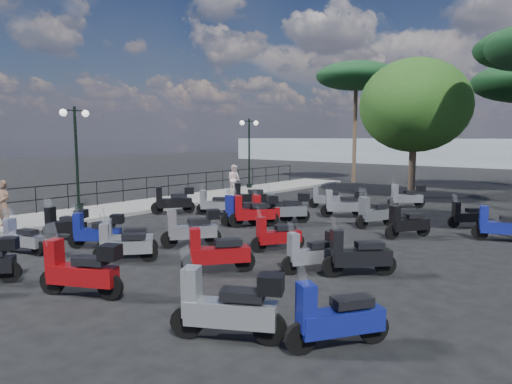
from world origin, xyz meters
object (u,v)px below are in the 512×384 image
Objects in this scene: scooter_1 at (22,239)px; scooter_2 at (65,225)px; pedestrian_far at (234,179)px; scooter_15 at (254,212)px; scooter_10 at (269,211)px; scooter_20 at (277,236)px; scooter_25 at (336,319)px; scooter_9 at (286,208)px; scooter_17 at (343,204)px; scooter_4 at (174,201)px; scooter_5 at (249,197)px; scooter_11 at (326,198)px; scooter_23 at (407,197)px; lamp_post_2 at (249,148)px; scooter_16 at (243,212)px; scooter_22 at (375,214)px; scooter_31 at (126,240)px; broadleaf_tree at (415,106)px; lamp_post_1 at (76,151)px; scooter_26 at (358,256)px; scooter_8 at (192,229)px; pine_2 at (356,76)px; woman at (3,203)px; scooter_3 at (214,204)px; scooter_12 at (81,270)px; scooter_29 at (501,226)px; scooter_21 at (407,224)px; scooter_19 at (217,253)px; scooter_27 at (313,253)px; scooter_14 at (124,245)px; scooter_7 at (97,231)px; scooter_28 at (467,216)px.

scooter_2 is (-0.70, 1.63, 0.07)m from scooter_1.
pedestrian_far reaches higher than scooter_15.
scooter_10 is 4.06m from scooter_20.
scooter_1 is 1.00× the size of scooter_25.
scooter_17 is (1.04, 2.47, -0.02)m from scooter_9.
scooter_5 is (1.52, 3.12, -0.04)m from scooter_4.
scooter_10 is 4.65m from scooter_11.
pedestrian_far reaches higher than scooter_23.
lamp_post_2 is at bearing -14.77° from scooter_10.
scooter_17 is 1.06× the size of scooter_23.
scooter_16 is 4.75m from scooter_22.
scooter_25 reaches higher than scooter_31.
broadleaf_tree is at bearing -50.28° from scooter_11.
lamp_post_1 reaches higher than scooter_1.
scooter_4 is 7.03m from scooter_17.
scooter_10 is 6.66m from scooter_26.
scooter_8 reaches higher than scooter_31.
scooter_23 is at bearing -51.18° from pine_2.
woman is 1.07× the size of scooter_3.
scooter_12 is 1.02× the size of scooter_29.
lamp_post_1 is 20.27m from pine_2.
scooter_17 is 4.00m from scooter_21.
scooter_27 is at bearing -100.72° from scooter_19.
scooter_19 is 3.29m from scooter_26.
scooter_22 is (6.27, -0.45, -0.02)m from scooter_5.
scooter_3 is at bearing -112.27° from broadleaf_tree.
scooter_22 reaches higher than scooter_8.
scooter_15 is 9.64m from scooter_25.
scooter_29 is at bearing -120.52° from scooter_21.
scooter_27 is (1.70, 1.53, -0.02)m from scooter_19.
lamp_post_2 reaches higher than scooter_2.
scooter_27 is (4.85, -8.79, 0.02)m from scooter_11.
lamp_post_1 is 2.77× the size of scooter_8.
broadleaf_tree reaches higher than scooter_1.
broadleaf_tree is (1.42, 11.40, 4.29)m from scooter_15.
scooter_29 is (6.90, 1.73, -0.07)m from scooter_9.
scooter_29 reaches higher than scooter_20.
scooter_27 is (2.04, -11.20, -0.04)m from scooter_23.
scooter_26 is 0.17× the size of pine_2.
scooter_9 is 7.11m from scooter_29.
lamp_post_2 is 2.46× the size of scooter_16.
scooter_25 is 0.21× the size of broadleaf_tree.
scooter_19 is 9.12m from scooter_29.
lamp_post_2 is 2.70× the size of scooter_15.
scooter_2 is 6.30m from scooter_15.
scooter_5 reaches higher than scooter_14.
scooter_7 is at bearing -47.88° from scooter_1.
lamp_post_1 reaches higher than scooter_31.
scooter_28 is at bearing -172.87° from scooter_23.
scooter_26 reaches higher than scooter_27.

